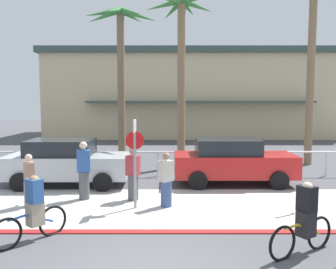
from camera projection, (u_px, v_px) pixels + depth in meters
The scene contains 17 objects.
ground_plane at pixel (158, 169), 16.17m from camera, with size 80.00×80.00×0.00m, color #4C4C51.
sidewalk_strip at pixel (153, 207), 10.39m from camera, with size 44.00×4.00×0.02m, color beige.
curb_paint at pixel (150, 232), 8.40m from camera, with size 44.00×0.24×0.03m, color maroon.
building_backdrop at pixel (194, 94), 32.55m from camera, with size 25.50×11.02×7.29m.
rail_fence at pixel (157, 156), 14.60m from camera, with size 18.54×0.08×1.04m.
stop_sign_bike_lane at pixel (134, 151), 10.10m from camera, with size 0.52×0.56×2.56m.
palm_tree_1 at pixel (120, 48), 17.07m from camera, with size 3.57×2.93×7.54m.
palm_tree_2 at pixel (180, 47), 16.19m from camera, with size 3.10×2.95×7.73m.
palm_tree_3 at pixel (311, 23), 16.77m from camera, with size 2.72×3.59×8.92m.
car_silver_1 at pixel (66, 162), 12.96m from camera, with size 4.40×2.02×1.69m.
car_red_2 at pixel (232, 161), 13.20m from camera, with size 4.40×2.02×1.69m.
cyclist_yellow_0 at pixel (304, 220), 7.20m from camera, with size 1.60×0.97×1.50m.
cyclist_blue_1 at pixel (32, 211), 7.81m from camera, with size 1.20×1.44×1.50m.
pedestrian_0 at pixel (29, 183), 10.36m from camera, with size 0.43×0.48×1.56m.
pedestrian_1 at pixel (132, 176), 11.02m from camera, with size 0.46×0.41×1.66m.
pedestrian_2 at pixel (83, 173), 11.10m from camera, with size 0.44×0.37×1.84m.
pedestrian_3 at pixel (166, 182), 10.34m from camera, with size 0.47×0.46×1.61m.
Camera 1 is at (0.42, -5.95, 3.10)m, focal length 38.13 mm.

